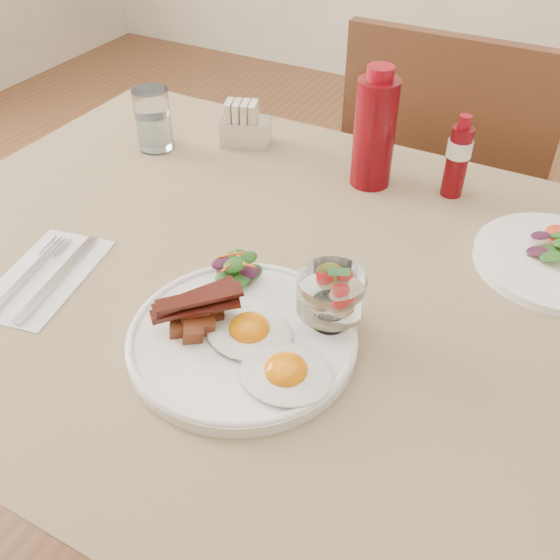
{
  "coord_description": "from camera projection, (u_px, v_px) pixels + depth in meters",
  "views": [
    {
      "loc": [
        0.25,
        -0.6,
        1.3
      ],
      "look_at": [
        -0.02,
        -0.08,
        0.82
      ],
      "focal_mm": 40.0,
      "sensor_mm": 36.0,
      "label": 1
    }
  ],
  "objects": [
    {
      "name": "sugar_caddy",
      "position": [
        245.0,
        127.0,
        1.15
      ],
      "size": [
        0.1,
        0.08,
        0.08
      ],
      "rotation": [
        0.0,
        0.0,
        0.33
      ],
      "color": "silver",
      "rests_on": "table"
    },
    {
      "name": "side_salad",
      "position": [
        237.0,
        270.0,
        0.82
      ],
      "size": [
        0.07,
        0.07,
        0.04
      ],
      "rotation": [
        0.0,
        0.0,
        0.33
      ],
      "color": "#1B4612",
      "rests_on": "main_plate"
    },
    {
      "name": "hot_sauce_bottle",
      "position": [
        458.0,
        158.0,
        0.99
      ],
      "size": [
        0.04,
        0.04,
        0.14
      ],
      "rotation": [
        0.0,
        0.0,
        -0.09
      ],
      "color": "#61050C",
      "rests_on": "table"
    },
    {
      "name": "water_glass",
      "position": [
        154.0,
        123.0,
        1.13
      ],
      "size": [
        0.06,
        0.06,
        0.11
      ],
      "color": "white",
      "rests_on": "table"
    },
    {
      "name": "napkin_cutlery",
      "position": [
        45.0,
        276.0,
        0.86
      ],
      "size": [
        0.15,
        0.22,
        0.01
      ],
      "rotation": [
        0.0,
        0.0,
        0.2
      ],
      "color": "white",
      "rests_on": "table"
    },
    {
      "name": "ketchup_bottle",
      "position": [
        375.0,
        131.0,
        1.0
      ],
      "size": [
        0.08,
        0.08,
        0.2
      ],
      "rotation": [
        0.0,
        0.0,
        -0.15
      ],
      "color": "#61050C",
      "rests_on": "table"
    },
    {
      "name": "fruit_cup",
      "position": [
        331.0,
        293.0,
        0.74
      ],
      "size": [
        0.08,
        0.08,
        0.08
      ],
      "rotation": [
        0.0,
        0.0,
        -0.09
      ],
      "color": "white",
      "rests_on": "main_plate"
    },
    {
      "name": "main_plate",
      "position": [
        242.0,
        339.0,
        0.76
      ],
      "size": [
        0.28,
        0.28,
        0.02
      ],
      "primitive_type": "cylinder",
      "color": "white",
      "rests_on": "table"
    },
    {
      "name": "table",
      "position": [
        322.0,
        335.0,
        0.9
      ],
      "size": [
        1.33,
        0.88,
        0.75
      ],
      "color": "brown",
      "rests_on": "ground"
    },
    {
      "name": "bacon_potato_pile",
      "position": [
        197.0,
        312.0,
        0.75
      ],
      "size": [
        0.1,
        0.1,
        0.05
      ],
      "rotation": [
        0.0,
        0.0,
        0.35
      ],
      "color": "brown",
      "rests_on": "main_plate"
    },
    {
      "name": "chair_far",
      "position": [
        442.0,
        200.0,
        1.44
      ],
      "size": [
        0.42,
        0.42,
        0.93
      ],
      "color": "brown",
      "rests_on": "ground"
    },
    {
      "name": "fried_eggs",
      "position": [
        267.0,
        351.0,
        0.72
      ],
      "size": [
        0.19,
        0.15,
        0.03
      ],
      "rotation": [
        0.0,
        0.0,
        0.13
      ],
      "color": "white",
      "rests_on": "main_plate"
    }
  ]
}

